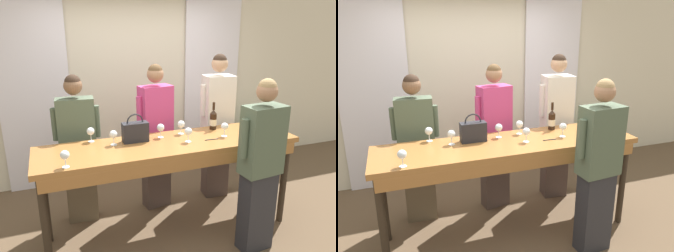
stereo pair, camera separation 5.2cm
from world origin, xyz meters
The scene contains 20 objects.
ground_plane centered at (0.00, 0.00, 0.00)m, with size 18.00×18.00×0.00m, color brown.
wall_back centered at (0.00, 1.64, 1.40)m, with size 12.00×0.06×2.80m.
curtain_panel_left centered at (-1.28, 1.57, 1.34)m, with size 0.89×0.03×2.69m.
curtain_panel_right centered at (1.28, 1.57, 1.34)m, with size 0.89×0.03×2.69m.
tasting_bar centered at (0.00, -0.02, 0.93)m, with size 2.67×0.68×1.04m.
wine_bottle centered at (0.60, 0.23, 1.15)m, with size 0.08×0.08×0.31m.
handbag centered at (-0.33, 0.14, 1.15)m, with size 0.26×0.11×0.29m.
wine_glass_front_left centered at (-0.75, 0.29, 1.15)m, with size 0.08×0.08×0.15m.
wine_glass_front_mid centered at (0.60, -0.04, 1.15)m, with size 0.08×0.08×0.15m.
wine_glass_front_right centered at (-1.04, -0.27, 1.15)m, with size 0.08×0.08×0.15m.
wine_glass_center_left centered at (0.20, 0.20, 1.15)m, with size 0.08×0.08×0.15m.
wine_glass_center_mid centered at (0.17, -0.06, 1.15)m, with size 0.08×0.08×0.15m.
wine_glass_center_right centered at (-0.05, 0.17, 1.15)m, with size 0.08×0.08×0.15m.
wine_glass_back_left centered at (-0.55, 0.12, 1.15)m, with size 0.08×0.08×0.15m.
pen centered at (0.42, -0.09, 1.05)m, with size 0.15×0.02×0.01m.
guest_olive_jacket centered at (-0.87, 0.57, 0.88)m, with size 0.51×0.23×1.70m.
guest_pink_top centered at (0.03, 0.57, 0.92)m, with size 0.49×0.27×1.77m.
guest_cream_sweater centered at (0.85, 0.57, 0.95)m, with size 0.47×0.29×1.85m.
host_pouring centered at (0.70, -0.56, 0.90)m, with size 0.50×0.26×1.74m.
potted_plant centered at (1.96, 1.23, 0.46)m, with size 0.39×0.39×0.80m.
Camera 1 is at (-1.11, -2.92, 2.20)m, focal length 35.00 mm.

